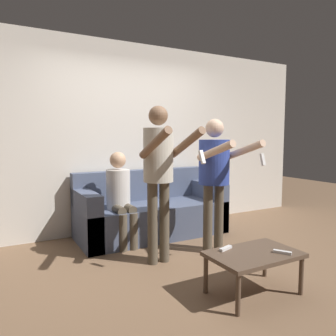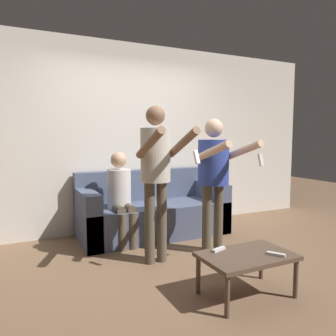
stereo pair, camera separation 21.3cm
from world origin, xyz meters
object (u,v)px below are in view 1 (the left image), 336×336
Objects in this scene: couch at (151,213)px; remote_far at (226,248)px; person_seated at (120,194)px; person_standing_left at (159,166)px; person_standing_right at (215,169)px; coffee_table at (254,257)px; remote_near at (282,252)px.

couch is 1.82m from remote_far.
couch is 1.72× the size of person_seated.
person_standing_right is at bearing 0.12° from person_standing_left.
person_standing_right reaches higher than couch.
person_seated reaches higher than coffee_table.
person_standing_left is at bearing -79.27° from person_seated.
person_standing_left reaches higher than remote_far.
person_standing_right is at bearing -41.82° from person_seated.
coffee_table is (0.03, -1.98, 0.02)m from couch.
remote_far is (-0.50, -0.84, -0.61)m from person_standing_right.
remote_far is at bearing 134.98° from coffee_table.
person_seated is (-0.15, 0.79, -0.41)m from person_standing_left.
remote_near is (0.74, -1.94, -0.27)m from person_seated.
couch is 13.13× the size of remote_far.
couch is at bearing 90.94° from coffee_table.
person_standing_right is 10.83× the size of remote_near.
coffee_table is (0.55, -1.80, -0.32)m from person_seated.
remote_far is (-0.14, -1.81, 0.08)m from couch.
person_standing_left is 10.97× the size of remote_far.
person_standing_right is (0.73, 0.00, -0.06)m from person_standing_left.
remote_far is (0.23, -0.84, -0.67)m from person_standing_left.
remote_near is 0.48m from remote_far.
remote_far is (-0.37, 0.31, 0.00)m from remote_near.
remote_near reaches higher than coffee_table.
coffee_table is (0.40, -1.01, -0.73)m from person_standing_left.
person_standing_right reaches higher than person_seated.
person_standing_left reaches higher than remote_near.
person_standing_left is at bearing -110.57° from couch.
person_seated reaches higher than remote_far.
person_standing_right is 2.00× the size of coffee_table.
person_standing_right is 1.25m from coffee_table.
coffee_table is at bearing -45.02° from remote_far.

